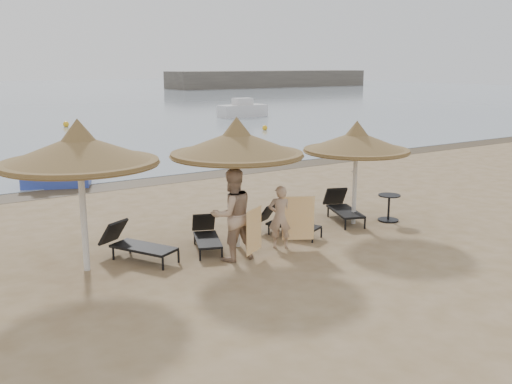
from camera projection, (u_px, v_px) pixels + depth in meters
ground at (261, 258)px, 12.94m from camera, size 160.00×160.00×0.00m
wet_sand_strip at (118, 185)px, 20.63m from camera, size 200.00×1.60×0.01m
palapa_left at (79, 151)px, 11.59m from camera, size 3.26×3.26×3.23m
palapa_center at (237, 144)px, 13.20m from camera, size 3.14×3.14×3.12m
palapa_right at (356, 142)px, 15.19m from camera, size 2.86×2.86×2.83m
lounger_far_left at (135, 243)px, 12.77m from camera, size 1.41×1.91×0.83m
lounger_near_left at (206, 235)px, 13.54m from camera, size 1.10×1.72×0.74m
lounger_near_right at (286, 222)px, 14.61m from camera, size 1.19×1.74×0.75m
lounger_far_right at (342, 207)px, 16.00m from camera, size 1.22×1.93×0.82m
side_table at (389, 209)px, 15.90m from camera, size 0.62×0.62×0.74m
person_left at (232, 207)px, 12.58m from camera, size 1.15×0.79×2.40m
person_right at (280, 212)px, 13.45m from camera, size 0.97×0.89×1.76m
towel_left at (254, 231)px, 12.59m from camera, size 0.63×0.38×1.01m
towel_right at (298, 218)px, 13.46m from camera, size 0.67×0.38×1.06m
bag_patterned at (233, 200)px, 13.66m from camera, size 0.28×0.15×0.33m
bag_dark at (241, 199)px, 13.35m from camera, size 0.26×0.18×0.36m
pedal_boat at (56, 175)px, 20.45m from camera, size 2.62×2.09×1.07m
buoy_mid at (66, 124)px, 39.47m from camera, size 0.41×0.41×0.41m
buoy_right at (265, 128)px, 37.52m from camera, size 0.35×0.35×0.35m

